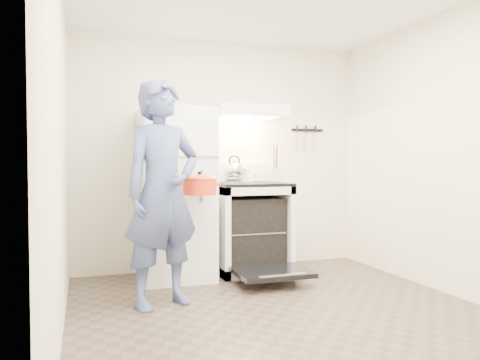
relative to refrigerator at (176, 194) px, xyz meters
name	(u,v)px	position (x,y,z in m)	size (l,w,h in m)	color
floor	(288,317)	(0.58, -1.45, -0.85)	(3.60, 3.60, 0.00)	#4C3F34
back_wall	(221,155)	(0.58, 0.35, 0.40)	(3.20, 0.02, 2.50)	beige
refrigerator	(176,194)	(0.00, 0.00, 0.00)	(0.70, 0.70, 1.70)	silver
stove_body	(251,229)	(0.81, 0.02, -0.39)	(0.76, 0.65, 0.92)	silver
cooktop	(251,184)	(0.81, 0.02, 0.09)	(0.76, 0.65, 0.03)	black
backsplash	(242,173)	(0.81, 0.31, 0.20)	(0.76, 0.07, 0.20)	silver
oven_door	(272,272)	(0.81, -0.57, -0.72)	(0.70, 0.54, 0.04)	black
oven_rack	(251,231)	(0.81, 0.02, -0.41)	(0.60, 0.52, 0.01)	gray
range_hood	(248,112)	(0.81, 0.10, 0.86)	(0.76, 0.50, 0.12)	silver
knife_strip	(307,130)	(1.63, 0.33, 0.70)	(0.40, 0.02, 0.03)	black
pizza_stone	(254,228)	(0.87, 0.11, -0.40)	(0.37, 0.37, 0.02)	#956F56
tea_kettle	(234,169)	(0.70, 0.24, 0.25)	(0.24, 0.20, 0.30)	#B6B6BB
utensil_jar	(276,174)	(0.99, -0.23, 0.20)	(0.09, 0.09, 0.13)	silver
person	(163,193)	(-0.27, -0.87, 0.07)	(0.67, 0.44, 1.83)	navy
dutch_oven	(200,187)	(0.10, -0.59, 0.10)	(0.37, 0.30, 0.24)	red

